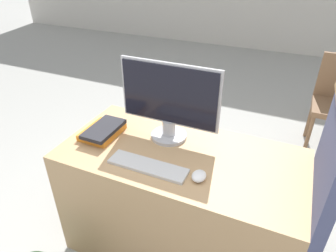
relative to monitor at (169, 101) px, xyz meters
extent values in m
cube|color=tan|center=(0.13, -0.12, -0.61)|extent=(1.33, 0.67, 0.75)
cube|color=#474C70|center=(0.82, -0.16, -0.40)|extent=(0.05, 0.59, 1.16)
cylinder|color=#B7B7BC|center=(0.00, 0.00, -0.23)|extent=(0.21, 0.21, 0.02)
cylinder|color=#B7B7BC|center=(0.00, 0.00, -0.17)|extent=(0.08, 0.08, 0.09)
cube|color=#B7B7BC|center=(0.00, 0.00, 0.04)|extent=(0.58, 0.01, 0.36)
cube|color=black|center=(0.00, 0.00, 0.04)|extent=(0.55, 0.02, 0.33)
cube|color=silver|center=(0.02, -0.30, -0.23)|extent=(0.42, 0.11, 0.02)
ellipsoid|color=white|center=(0.28, -0.28, -0.22)|extent=(0.07, 0.09, 0.04)
cube|color=orange|center=(-0.37, -0.14, -0.22)|extent=(0.19, 0.24, 0.04)
cube|color=#232328|center=(-0.35, -0.15, -0.19)|extent=(0.15, 0.27, 0.02)
cylinder|color=brown|center=(0.84, 1.27, -0.77)|extent=(0.04, 0.04, 0.43)
cylinder|color=brown|center=(0.84, 1.65, -0.77)|extent=(0.04, 0.04, 0.43)
camera|label=1|loc=(0.60, -1.36, 0.73)|focal=32.00mm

